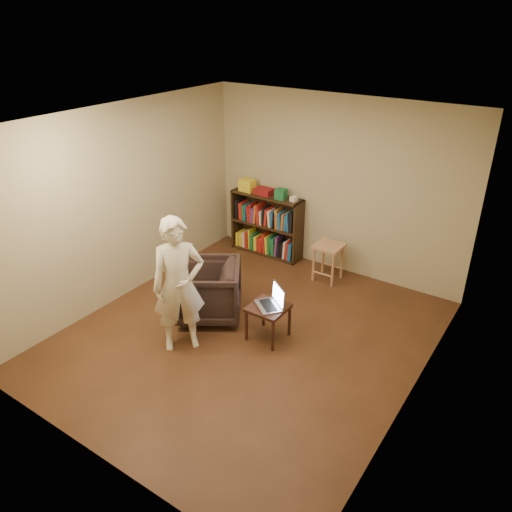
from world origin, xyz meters
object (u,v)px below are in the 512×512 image
Objects in this scene: armchair at (208,291)px; bookshelf at (267,228)px; side_table at (268,312)px; stool at (329,252)px; laptop at (272,301)px; person at (179,285)px.

bookshelf is at bearing 157.59° from armchair.
side_table is at bearing 57.95° from armchair.
laptop reaches higher than stool.
person is (0.53, -2.66, 0.38)m from bookshelf.
bookshelf is at bearing 160.75° from laptop.
person reaches higher than stool.
stool is (1.23, -0.25, 0.02)m from bookshelf.
side_table is 0.14m from laptop.
stool is 1.68m from laptop.
armchair is 1.83× the size of side_table.
armchair is 0.90m from side_table.
armchair is 0.82m from person.
stool is 0.34× the size of person.
laptop is (0.93, 0.06, 0.13)m from armchair.
stool reaches higher than side_table.
person reaches higher than laptop.
laptop is (0.03, 0.03, 0.14)m from side_table.
stool is at bearing 24.59° from person.
side_table is 1.12m from person.
stool is at bearing 92.10° from side_table.
bookshelf is 2.70× the size of side_table.
armchair is at bearing 52.55° from person.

